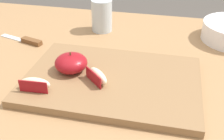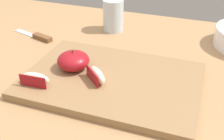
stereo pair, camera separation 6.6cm
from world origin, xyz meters
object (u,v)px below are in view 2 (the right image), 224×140
Objects in this scene: apple_wedge_back at (97,75)px; drinking_glass_water at (113,15)px; paring_knife at (39,37)px; apple_half_skin_up at (73,61)px; cutting_board at (112,80)px; apple_wedge_right at (35,79)px.

drinking_glass_water is (-0.07, 0.33, 0.02)m from apple_wedge_back.
apple_half_skin_up is at bearing -38.05° from paring_knife.
paring_knife is (-0.30, 0.16, -0.00)m from cutting_board.
apple_half_skin_up is 0.25m from paring_knife.
paring_knife is (-0.20, 0.16, -0.03)m from apple_half_skin_up.
apple_half_skin_up is at bearing 156.89° from apple_wedge_back.
drinking_glass_water reaches higher than apple_wedge_right.
cutting_board is 0.32m from drinking_glass_water.
apple_wedge_right is at bearing -150.76° from cutting_board.
apple_half_skin_up is 0.11m from apple_wedge_right.
apple_wedge_back is 0.34m from drinking_glass_water.
cutting_board is at bearing 41.57° from apple_wedge_back.
apple_wedge_back is (0.08, -0.03, -0.01)m from apple_half_skin_up.
cutting_board is at bearing -71.33° from drinking_glass_water.
apple_wedge_back is 0.41× the size of paring_knife.
apple_wedge_right is (-0.05, -0.09, -0.01)m from apple_half_skin_up.
apple_wedge_right is at bearing -59.36° from paring_knife.
apple_wedge_back and apple_wedge_right have the same top height.
apple_half_skin_up is at bearing 176.22° from cutting_board.
apple_half_skin_up is 0.30m from drinking_glass_water.
apple_wedge_right reaches higher than paring_knife.
apple_wedge_back is at bearing -77.33° from drinking_glass_water.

